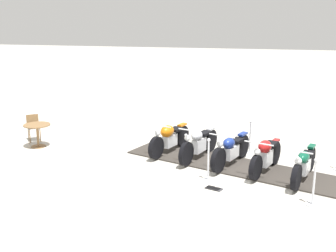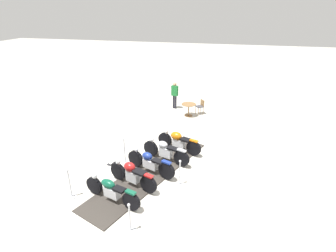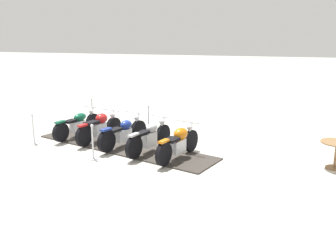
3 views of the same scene
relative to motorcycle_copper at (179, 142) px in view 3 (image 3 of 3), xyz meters
name	(u,v)px [view 3 (image 3 of 3)]	position (x,y,z in m)	size (l,w,h in m)	color
ground_plane	(124,147)	(-1.95, 0.71, -0.52)	(80.00, 80.00, 0.00)	beige
display_platform	(124,147)	(-1.95, 0.71, -0.49)	(6.36, 1.47, 0.04)	#38332D
motorcycle_copper	(179,142)	(0.00, 0.00, 0.00)	(1.00, 2.10, 0.99)	black
motorcycle_chrome	(150,137)	(-0.97, 0.36, -0.02)	(0.96, 2.15, 1.01)	black
motorcycle_navy	(124,133)	(-1.95, 0.73, -0.04)	(1.05, 2.13, 1.01)	black
motorcycle_maroon	(100,127)	(-2.92, 1.11, 0.00)	(1.00, 2.01, 0.97)	black
motorcycle_forest	(78,124)	(-3.89, 1.48, -0.05)	(0.89, 2.19, 0.95)	black
stanchion_right_mid	(149,127)	(-1.47, 1.98, -0.15)	(0.34, 0.34, 1.15)	silver
stanchion_left_mid	(93,148)	(-2.44, -0.56, -0.17)	(0.32, 0.32, 1.06)	silver
stanchion_right_rear	(93,117)	(-3.99, 2.94, -0.15)	(0.33, 0.33, 1.13)	silver
stanchion_left_rear	(34,135)	(-4.96, 0.41, -0.21)	(0.35, 0.35, 1.02)	silver
info_placard	(147,131)	(-1.69, 2.50, -0.44)	(0.46, 0.39, 0.22)	#333338
cafe_table	(336,148)	(4.31, 0.24, 0.05)	(0.85, 0.85, 0.75)	olive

